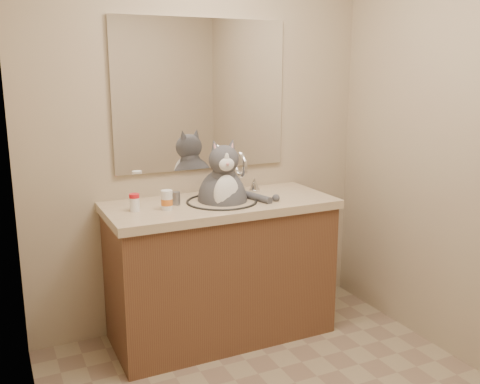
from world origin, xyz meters
name	(u,v)px	position (x,y,z in m)	size (l,w,h in m)	color
room	(313,170)	(0.00, 0.00, 1.20)	(2.22, 2.52, 2.42)	gray
vanity	(221,267)	(0.00, 0.96, 0.44)	(1.34, 0.59, 1.12)	brown
mirror	(202,95)	(0.00, 1.24, 1.45)	(1.10, 0.02, 0.90)	white
shower_curtain	(45,236)	(-1.05, 0.10, 1.03)	(0.02, 1.30, 1.93)	#C3B193
cat	(223,196)	(0.02, 0.97, 0.88)	(0.40, 0.39, 0.58)	#434348
pill_bottle_redcap	(135,202)	(-0.51, 0.96, 0.90)	(0.07, 0.07, 0.10)	white
pill_bottle_orange	(167,200)	(-0.34, 0.91, 0.90)	(0.08, 0.08, 0.11)	white
grey_canister	(176,198)	(-0.26, 1.00, 0.89)	(0.06, 0.06, 0.07)	slate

